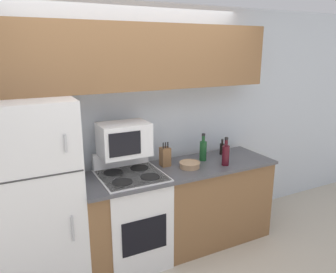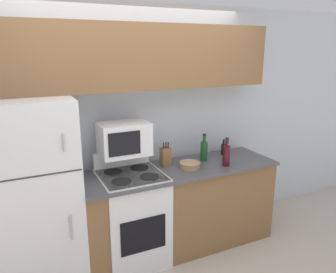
% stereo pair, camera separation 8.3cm
% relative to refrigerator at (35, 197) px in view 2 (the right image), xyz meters
% --- Properties ---
extents(ground_plane, '(12.00, 12.00, 0.00)m').
position_rel_refrigerator_xyz_m(ground_plane, '(1.03, -0.33, -0.86)').
color(ground_plane, beige).
extents(wall_back, '(8.00, 0.05, 2.55)m').
position_rel_refrigerator_xyz_m(wall_back, '(1.03, 0.37, 0.42)').
color(wall_back, silver).
rests_on(wall_back, ground_plane).
extents(lower_cabinets, '(2.07, 0.64, 0.92)m').
position_rel_refrigerator_xyz_m(lower_cabinets, '(1.40, -0.03, -0.40)').
color(lower_cabinets, brown).
rests_on(lower_cabinets, ground_plane).
extents(refrigerator, '(0.74, 0.69, 1.72)m').
position_rel_refrigerator_xyz_m(refrigerator, '(0.00, 0.00, 0.00)').
color(refrigerator, white).
rests_on(refrigerator, ground_plane).
extents(upper_cabinets, '(2.80, 0.34, 0.61)m').
position_rel_refrigerator_xyz_m(upper_cabinets, '(1.03, 0.17, 1.16)').
color(upper_cabinets, brown).
rests_on(upper_cabinets, refrigerator).
extents(stove, '(0.61, 0.63, 1.09)m').
position_rel_refrigerator_xyz_m(stove, '(0.86, -0.04, -0.38)').
color(stove, white).
rests_on(stove, ground_plane).
extents(microwave, '(0.48, 0.33, 0.32)m').
position_rel_refrigerator_xyz_m(microwave, '(0.85, 0.09, 0.40)').
color(microwave, white).
rests_on(microwave, stove).
extents(knife_block, '(0.09, 0.10, 0.26)m').
position_rel_refrigerator_xyz_m(knife_block, '(1.28, 0.07, 0.16)').
color(knife_block, brown).
rests_on(knife_block, lower_cabinets).
extents(bowl, '(0.21, 0.21, 0.06)m').
position_rel_refrigerator_xyz_m(bowl, '(1.48, -0.10, 0.09)').
color(bowl, tan).
rests_on(bowl, lower_cabinets).
extents(bottle_wine_green, '(0.08, 0.08, 0.30)m').
position_rel_refrigerator_xyz_m(bottle_wine_green, '(1.73, 0.03, 0.18)').
color(bottle_wine_green, '#194C23').
rests_on(bottle_wine_green, lower_cabinets).
extents(bottle_soy_sauce, '(0.05, 0.05, 0.18)m').
position_rel_refrigerator_xyz_m(bottle_soy_sauce, '(2.04, 0.11, 0.13)').
color(bottle_soy_sauce, black).
rests_on(bottle_soy_sauce, lower_cabinets).
extents(bottle_wine_red, '(0.08, 0.08, 0.30)m').
position_rel_refrigerator_xyz_m(bottle_wine_red, '(1.85, -0.20, 0.18)').
color(bottle_wine_red, '#470F19').
rests_on(bottle_wine_red, lower_cabinets).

